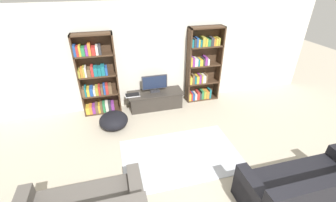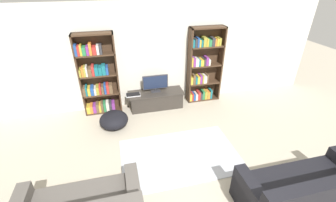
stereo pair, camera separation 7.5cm
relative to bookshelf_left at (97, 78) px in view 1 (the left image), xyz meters
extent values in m
cube|color=silver|center=(1.50, 0.18, 0.37)|extent=(8.80, 0.06, 2.60)
cube|color=#422D1E|center=(-0.40, -0.02, 0.07)|extent=(0.04, 0.30, 1.99)
cube|color=#422D1E|center=(0.47, -0.02, 0.07)|extent=(0.04, 0.30, 1.99)
cube|color=#422D1E|center=(0.04, 0.11, 0.07)|extent=(0.90, 0.04, 1.99)
cube|color=#422D1E|center=(0.04, -0.02, 1.04)|extent=(0.90, 0.30, 0.04)
cube|color=#422D1E|center=(0.04, -0.02, -0.91)|extent=(0.86, 0.30, 0.04)
cube|color=gold|center=(-0.34, -0.04, -0.80)|extent=(0.08, 0.24, 0.18)
cube|color=orange|center=(-0.26, -0.04, -0.79)|extent=(0.06, 0.24, 0.20)
cube|color=#7F338C|center=(-0.19, -0.04, -0.80)|extent=(0.07, 0.24, 0.19)
cube|color=brown|center=(-0.12, -0.04, -0.77)|extent=(0.06, 0.24, 0.24)
cube|color=gold|center=(-0.06, -0.04, -0.79)|extent=(0.05, 0.24, 0.20)
cube|color=brown|center=(0.00, -0.04, -0.77)|extent=(0.05, 0.24, 0.25)
cube|color=#2D7F47|center=(0.06, -0.04, -0.77)|extent=(0.06, 0.24, 0.25)
cube|color=silver|center=(0.13, -0.04, -0.77)|extent=(0.07, 0.24, 0.25)
cube|color=#333338|center=(0.20, -0.04, -0.77)|extent=(0.06, 0.24, 0.24)
cube|color=#7F338C|center=(0.27, -0.04, -0.79)|extent=(0.07, 0.24, 0.21)
cube|color=#422D1E|center=(0.04, -0.02, -0.41)|extent=(0.86, 0.30, 0.04)
cube|color=brown|center=(-0.35, -0.04, -0.29)|extent=(0.06, 0.24, 0.20)
cube|color=#196B75|center=(-0.30, -0.04, -0.27)|extent=(0.04, 0.24, 0.24)
cube|color=gold|center=(-0.24, -0.04, -0.30)|extent=(0.06, 0.24, 0.19)
cube|color=#234C99|center=(-0.17, -0.04, -0.30)|extent=(0.07, 0.24, 0.20)
cube|color=silver|center=(-0.10, -0.04, -0.31)|extent=(0.05, 0.24, 0.17)
cube|color=#9E9333|center=(-0.04, -0.04, -0.29)|extent=(0.07, 0.24, 0.20)
cube|color=#B72D28|center=(0.02, -0.04, -0.28)|extent=(0.04, 0.24, 0.23)
cube|color=brown|center=(0.08, -0.04, -0.30)|extent=(0.05, 0.24, 0.20)
cube|color=#234C99|center=(0.14, -0.04, -0.27)|extent=(0.05, 0.24, 0.24)
cube|color=#B72D28|center=(0.20, -0.04, -0.28)|extent=(0.06, 0.24, 0.24)
cube|color=brown|center=(0.27, -0.04, -0.28)|extent=(0.08, 0.24, 0.22)
cube|color=#422D1E|center=(0.04, -0.02, 0.08)|extent=(0.86, 0.30, 0.04)
cube|color=#9E9333|center=(-0.36, -0.04, 0.18)|extent=(0.05, 0.24, 0.16)
cube|color=orange|center=(-0.30, -0.04, 0.21)|extent=(0.04, 0.24, 0.21)
cube|color=#9E9333|center=(-0.26, -0.04, 0.22)|extent=(0.04, 0.24, 0.23)
cube|color=silver|center=(-0.21, -0.04, 0.22)|extent=(0.04, 0.24, 0.24)
cube|color=brown|center=(-0.14, -0.04, 0.19)|extent=(0.08, 0.24, 0.18)
cube|color=#B72D28|center=(-0.07, -0.04, 0.22)|extent=(0.06, 0.24, 0.24)
cube|color=#196B75|center=(0.00, -0.04, 0.20)|extent=(0.08, 0.24, 0.21)
cube|color=#196B75|center=(0.09, -0.04, 0.20)|extent=(0.07, 0.24, 0.19)
cube|color=#196B75|center=(0.17, -0.04, 0.21)|extent=(0.08, 0.24, 0.23)
cube|color=#234C99|center=(0.24, -0.04, 0.19)|extent=(0.05, 0.24, 0.18)
cube|color=#422D1E|center=(0.04, -0.02, 0.58)|extent=(0.86, 0.30, 0.04)
cube|color=#234C99|center=(-0.35, -0.04, 0.72)|extent=(0.05, 0.24, 0.24)
cube|color=#B72D28|center=(-0.30, -0.04, 0.71)|extent=(0.05, 0.24, 0.21)
cube|color=gold|center=(-0.25, -0.04, 0.72)|extent=(0.04, 0.24, 0.23)
cube|color=#2D7F47|center=(-0.18, -0.04, 0.69)|extent=(0.08, 0.24, 0.18)
cube|color=#7F338C|center=(-0.11, -0.04, 0.70)|extent=(0.06, 0.24, 0.20)
cube|color=orange|center=(-0.05, -0.04, 0.73)|extent=(0.06, 0.24, 0.26)
cube|color=#B72D28|center=(0.03, -0.04, 0.69)|extent=(0.08, 0.24, 0.17)
cube|color=silver|center=(0.11, -0.04, 0.70)|extent=(0.05, 0.24, 0.20)
cube|color=#333338|center=(0.17, -0.04, 0.71)|extent=(0.05, 0.24, 0.21)
cube|color=#422D1E|center=(2.30, -0.02, 0.07)|extent=(0.04, 0.30, 1.99)
cube|color=#422D1E|center=(3.16, -0.02, 0.07)|extent=(0.04, 0.30, 1.99)
cube|color=#422D1E|center=(2.73, 0.11, 0.07)|extent=(0.90, 0.04, 1.99)
cube|color=#422D1E|center=(2.73, -0.02, 1.04)|extent=(0.90, 0.30, 0.04)
cube|color=#422D1E|center=(2.73, -0.02, -0.91)|extent=(0.86, 0.30, 0.04)
cube|color=gold|center=(2.35, -0.04, -0.80)|extent=(0.06, 0.24, 0.19)
cube|color=#B72D28|center=(2.40, -0.04, -0.79)|extent=(0.04, 0.24, 0.21)
cube|color=#234C99|center=(2.46, -0.04, -0.80)|extent=(0.06, 0.24, 0.18)
cube|color=silver|center=(2.52, -0.04, -0.80)|extent=(0.05, 0.24, 0.18)
cube|color=#B72D28|center=(2.59, -0.04, -0.78)|extent=(0.07, 0.24, 0.23)
cube|color=#333338|center=(2.66, -0.04, -0.80)|extent=(0.06, 0.24, 0.18)
cube|color=#2D7F47|center=(2.72, -0.04, -0.77)|extent=(0.06, 0.24, 0.24)
cube|color=#9E9333|center=(2.79, -0.04, -0.78)|extent=(0.07, 0.24, 0.23)
cube|color=orange|center=(2.87, -0.04, -0.79)|extent=(0.07, 0.24, 0.21)
cube|color=#196B75|center=(2.94, -0.04, -0.77)|extent=(0.05, 0.24, 0.25)
cube|color=#422D1E|center=(2.73, -0.02, -0.41)|extent=(0.86, 0.30, 0.04)
cube|color=gold|center=(2.35, -0.04, -0.29)|extent=(0.07, 0.24, 0.20)
cube|color=brown|center=(2.42, -0.04, -0.27)|extent=(0.06, 0.24, 0.26)
cube|color=#196B75|center=(2.48, -0.04, -0.30)|extent=(0.05, 0.24, 0.19)
cube|color=gold|center=(2.54, -0.04, -0.29)|extent=(0.07, 0.24, 0.21)
cube|color=#7F338C|center=(2.61, -0.04, -0.28)|extent=(0.06, 0.24, 0.23)
cube|color=#9E9333|center=(2.67, -0.04, -0.28)|extent=(0.04, 0.24, 0.22)
cube|color=silver|center=(2.73, -0.04, -0.30)|extent=(0.08, 0.24, 0.20)
cube|color=brown|center=(2.79, -0.04, -0.28)|extent=(0.04, 0.24, 0.23)
cube|color=#422D1E|center=(2.73, -0.02, 0.08)|extent=(0.86, 0.30, 0.04)
cube|color=gold|center=(2.34, -0.04, 0.22)|extent=(0.04, 0.24, 0.24)
cube|color=#7F338C|center=(2.39, -0.04, 0.22)|extent=(0.06, 0.24, 0.23)
cube|color=silver|center=(2.47, -0.04, 0.20)|extent=(0.08, 0.24, 0.20)
cube|color=#196B75|center=(2.54, -0.04, 0.19)|extent=(0.04, 0.24, 0.17)
cube|color=gold|center=(2.61, -0.04, 0.18)|extent=(0.08, 0.24, 0.16)
cube|color=#333338|center=(2.68, -0.04, 0.19)|extent=(0.04, 0.24, 0.18)
cube|color=#7F338C|center=(2.74, -0.04, 0.21)|extent=(0.06, 0.24, 0.22)
cube|color=silver|center=(2.80, -0.04, 0.18)|extent=(0.05, 0.24, 0.16)
cube|color=#422D1E|center=(2.73, -0.02, 0.58)|extent=(0.86, 0.30, 0.04)
cube|color=#196B75|center=(2.34, -0.04, 0.69)|extent=(0.05, 0.24, 0.19)
cube|color=#333338|center=(2.41, -0.04, 0.70)|extent=(0.05, 0.24, 0.20)
cube|color=#234C99|center=(2.46, -0.04, 0.71)|extent=(0.05, 0.24, 0.22)
cube|color=gold|center=(2.51, -0.04, 0.69)|extent=(0.04, 0.24, 0.17)
cube|color=#196B75|center=(2.56, -0.04, 0.68)|extent=(0.04, 0.24, 0.17)
cube|color=#9E9333|center=(2.64, -0.04, 0.71)|extent=(0.08, 0.24, 0.23)
cube|color=gold|center=(2.71, -0.04, 0.69)|extent=(0.04, 0.24, 0.19)
cube|color=#2D7F47|center=(2.77, -0.04, 0.68)|extent=(0.08, 0.24, 0.16)
cube|color=#333338|center=(2.86, -0.04, 0.70)|extent=(0.08, 0.24, 0.21)
cube|color=orange|center=(2.92, -0.04, 0.68)|extent=(0.04, 0.24, 0.17)
cube|color=gold|center=(2.98, -0.04, 0.69)|extent=(0.05, 0.24, 0.18)
cube|color=#9E9333|center=(3.04, -0.04, 0.69)|extent=(0.05, 0.24, 0.19)
cube|color=#332D28|center=(1.38, -0.14, -0.73)|extent=(1.33, 0.49, 0.40)
cube|color=#332D28|center=(1.38, -0.14, -0.51)|extent=(1.42, 0.52, 0.04)
cube|color=#2D2D33|center=(1.38, -0.09, -0.48)|extent=(0.24, 0.16, 0.03)
cylinder|color=#2D2D33|center=(1.38, -0.09, -0.44)|extent=(0.04, 0.04, 0.05)
cube|color=#2D2D33|center=(1.38, -0.09, -0.23)|extent=(0.65, 0.04, 0.37)
cube|color=#19233D|center=(1.38, -0.11, -0.23)|extent=(0.61, 0.00, 0.33)
cube|color=silver|center=(0.79, -0.16, -0.48)|extent=(0.36, 0.21, 0.02)
cube|color=black|center=(0.79, -0.16, -0.47)|extent=(0.34, 0.20, 0.00)
cube|color=#B2B7C1|center=(1.47, -2.08, -0.92)|extent=(2.26, 1.44, 0.02)
cube|color=black|center=(2.96, -3.48, -0.72)|extent=(1.90, 0.82, 0.43)
cube|color=black|center=(2.96, -3.80, -0.31)|extent=(1.90, 0.18, 0.38)
cube|color=black|center=(2.10, -3.48, -0.63)|extent=(0.18, 0.82, 0.61)
ellipsoid|color=black|center=(0.27, -0.79, -0.74)|extent=(0.65, 0.65, 0.37)
camera|label=1|loc=(0.39, -5.18, 2.19)|focal=24.00mm
camera|label=2|loc=(0.46, -5.20, 2.19)|focal=24.00mm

